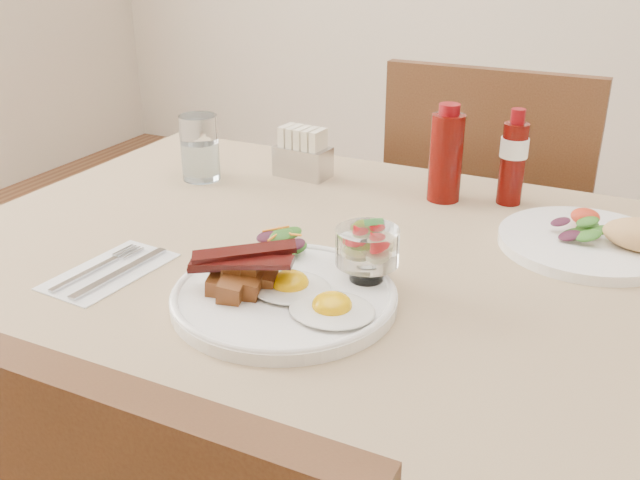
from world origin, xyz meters
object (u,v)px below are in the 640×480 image
chair_far (488,242)px  sugar_caddy (303,155)px  table (383,327)px  water_glass (200,152)px  hot_sauce_bottle (513,159)px  second_plate (601,240)px  fruit_cup (367,247)px  main_plate (284,298)px  ketchup_bottle (446,156)px

chair_far → sugar_caddy: chair_far is taller
table → water_glass: (-0.44, 0.21, 0.14)m
hot_sauce_bottle → sugar_caddy: size_ratio=1.53×
chair_far → second_plate: size_ratio=3.43×
second_plate → fruit_cup: bearing=-134.7°
chair_far → hot_sauce_bottle: (0.09, -0.33, 0.30)m
hot_sauce_bottle → water_glass: bearing=-166.9°
main_plate → water_glass: size_ratio=2.37×
fruit_cup → hot_sauce_bottle: 0.40m
chair_far → sugar_caddy: 0.53m
chair_far → ketchup_bottle: 0.48m
fruit_cup → hot_sauce_bottle: (0.10, 0.39, 0.02)m
main_plate → water_glass: bearing=136.3°
chair_far → fruit_cup: (-0.00, -0.72, 0.29)m
table → fruit_cup: bearing=-92.3°
table → fruit_cup: 0.16m
chair_far → sugar_caddy: bearing=-127.5°
ketchup_bottle → table: bearing=-88.1°
water_glass → main_plate: bearing=-43.7°
main_plate → sugar_caddy: sugar_caddy is taller
second_plate → sugar_caddy: bearing=169.1°
water_glass → hot_sauce_bottle: bearing=13.1°
fruit_cup → sugar_caddy: size_ratio=0.78×
fruit_cup → water_glass: bearing=148.6°
main_plate → ketchup_bottle: ketchup_bottle is taller
table → hot_sauce_bottle: (0.09, 0.33, 0.17)m
chair_far → second_plate: chair_far is taller
ketchup_bottle → sugar_caddy: 0.27m
sugar_caddy → water_glass: water_glass is taller
fruit_cup → sugar_caddy: bearing=127.5°
table → water_glass: bearing=154.9°
water_glass → sugar_caddy: bearing=30.5°
sugar_caddy → second_plate: bearing=-6.1°
ketchup_bottle → hot_sauce_bottle: bearing=17.4°
hot_sauce_bottle → sugar_caddy: (-0.37, -0.03, -0.04)m
chair_far → ketchup_bottle: size_ratio=5.66×
fruit_cup → sugar_caddy: fruit_cup is taller
water_glass → ketchup_bottle: bearing=12.0°
hot_sauce_bottle → sugar_caddy: hot_sauce_bottle is taller
table → sugar_caddy: size_ratio=12.73×
fruit_cup → ketchup_bottle: size_ratio=0.50×
main_plate → water_glass: water_glass is taller
main_plate → hot_sauce_bottle: hot_sauce_bottle is taller
main_plate → chair_far: bearing=84.3°
chair_far → second_plate: 0.58m
main_plate → second_plate: (0.33, 0.34, 0.01)m
water_glass → table: bearing=-25.1°
chair_far → main_plate: size_ratio=3.32×
ketchup_bottle → hot_sauce_bottle: (0.10, 0.03, 0.00)m
water_glass → second_plate: bearing=-0.7°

